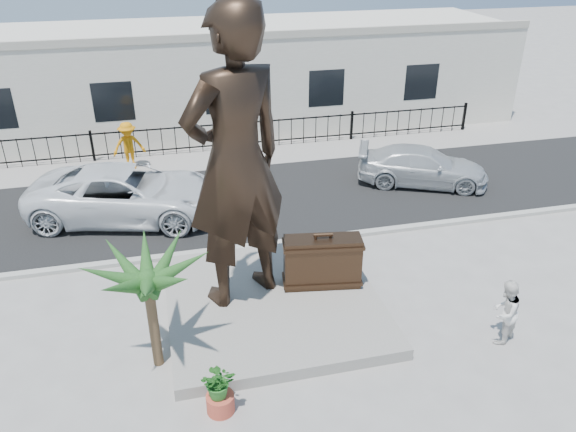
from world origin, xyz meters
name	(u,v)px	position (x,y,z in m)	size (l,w,h in m)	color
ground	(308,343)	(0.00, 0.00, 0.00)	(100.00, 100.00, 0.00)	#9E9991
street	(248,197)	(0.00, 8.00, 0.01)	(40.00, 7.00, 0.01)	black
curb	(268,245)	(0.00, 4.50, 0.06)	(40.00, 0.25, 0.12)	#A5A399
far_sidewalk	(232,156)	(0.00, 12.00, 0.01)	(40.00, 2.50, 0.02)	#9E9991
plinth	(273,303)	(-0.50, 1.50, 0.15)	(5.20, 5.20, 0.30)	gray
fence	(228,136)	(0.00, 12.80, 0.60)	(22.00, 0.10, 1.20)	black
building	(214,75)	(0.00, 17.00, 2.20)	(28.00, 7.00, 4.40)	silver
statue	(235,162)	(-1.23, 1.93, 3.85)	(2.59, 1.70, 7.11)	black
suitcase	(322,262)	(0.85, 1.80, 0.98)	(1.94, 0.62, 1.37)	#332115
tourist	(505,312)	(4.35, -0.93, 0.80)	(0.78, 0.61, 1.60)	white
car_white	(127,193)	(-4.04, 7.39, 0.87)	(2.85, 6.19, 1.72)	white
car_silver	(423,166)	(6.45, 7.65, 0.69)	(1.91, 4.69, 1.36)	#B4B7B9
worker	(129,146)	(-4.03, 11.63, 0.96)	(1.22, 0.70, 1.88)	orange
palm_tree	(159,363)	(-3.38, 0.14, 0.00)	(1.80, 1.80, 3.20)	#204B1B
planter	(220,403)	(-2.23, -1.54, 0.20)	(0.56, 0.56, 0.40)	#BC4531
shrub	(219,381)	(-2.23, -1.54, 0.77)	(0.67, 0.58, 0.75)	#286B22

